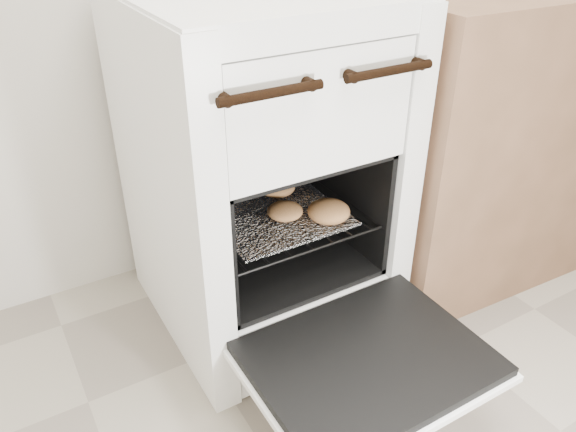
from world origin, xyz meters
The scene contains 6 objects.
stove centered at (-0.08, 1.15, 0.47)m, with size 0.62×0.70×0.96m.
oven_door centered at (-0.08, 0.63, 0.21)m, with size 0.56×0.44×0.04m.
oven_rack centered at (-0.08, 1.08, 0.38)m, with size 0.45×0.44×0.01m.
foil_sheet centered at (-0.08, 1.06, 0.39)m, with size 0.35×0.31×0.01m, color white.
baked_rolls centered at (-0.01, 1.04, 0.41)m, with size 0.23×0.34×0.06m.
counter centered at (0.73, 1.08, 0.46)m, with size 0.93×0.62×0.93m, color brown.
Camera 1 is at (-0.73, -0.11, 1.18)m, focal length 35.00 mm.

